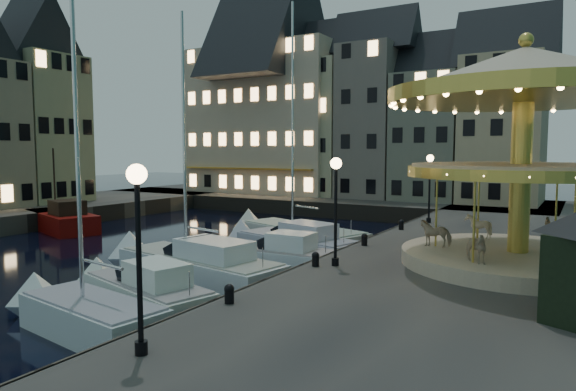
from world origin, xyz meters
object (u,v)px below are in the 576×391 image
Objects in this scene: bollard_a at (229,293)px; red_fishing_boat at (61,221)px; motorboat_d at (272,258)px; motorboat_f at (296,235)px; streetlamp_b at (336,196)px; carousel at (524,114)px; motorboat_c at (193,265)px; motorboat_b at (141,293)px; streetlamp_c at (430,179)px; streetlamp_a at (138,232)px; bollard_c at (364,239)px; bollard_d at (401,224)px; motorboat_e at (291,244)px; bollard_b at (316,259)px; motorboat_a at (83,316)px.

red_fishing_boat reaches higher than bollard_a.
motorboat_d is 7.35m from motorboat_f.
streetlamp_b is 24.85m from red_fishing_boat.
motorboat_c is at bearing -162.13° from carousel.
streetlamp_c is at bearing 73.79° from motorboat_b.
motorboat_c reaches higher than streetlamp_a.
red_fishing_boat reaches higher than streetlamp_b.
bollard_c is at bearing -2.24° from red_fishing_boat.
red_fishing_boat is at bearing 171.50° from motorboat_d.
streetlamp_c reaches higher than bollard_c.
motorboat_b is at bearing -96.77° from motorboat_d.
streetlamp_c is (0.00, 13.50, 0.00)m from streetlamp_b.
motorboat_e is (-4.86, -3.93, -0.96)m from bollard_d.
carousel is (6.09, -9.95, 3.08)m from streetlamp_c.
bollard_c is (-0.60, 14.50, -2.41)m from streetlamp_a.
streetlamp_c is 8.88m from motorboat_f.
bollard_a is 0.09× the size of motorboat_d.
bollard_a is 1.00× the size of bollard_d.
streetlamp_a is 0.66× the size of motorboat_d.
streetlamp_b is 7.70m from carousel.
carousel is at bearing -12.32° from motorboat_e.
streetlamp_c is 0.60× the size of motorboat_b.
motorboat_f is 1.58× the size of red_fishing_boat.
streetlamp_c is at bearing 87.55° from bollard_b.
motorboat_e is (-4.86, 6.57, -0.96)m from bollard_b.
motorboat_c is at bearing -115.39° from streetlamp_c.
streetlamp_a is 10.00m from streetlamp_b.
bollard_c is (0.00, 10.50, 0.00)m from bollard_a.
motorboat_b is at bearing -83.23° from motorboat_f.
streetlamp_c is 19.66m from bollard_a.
motorboat_e is (-0.99, 3.58, 0.01)m from motorboat_d.
carousel is at bearing 65.78° from streetlamp_a.
motorboat_e reaches higher than bollard_d.
motorboat_b is 0.69× the size of carousel.
motorboat_b is at bearing -143.55° from carousel.
bollard_c is 8.71m from carousel.
red_fishing_boat is at bearing 176.45° from carousel.
carousel reaches higher than motorboat_b.
motorboat_c is 6.75m from motorboat_e.
motorboat_f is 1.31× the size of carousel.
bollard_a is 13.05m from motorboat_e.
carousel is (12.77, 4.12, 6.42)m from motorboat_c.
bollard_c is at bearing -37.13° from motorboat_f.
bollard_d is at bearing 74.80° from motorboat_a.
motorboat_a is at bearing -105.20° from bollard_d.
streetlamp_b reaches higher than motorboat_d.
carousel reaches higher than red_fishing_boat.
bollard_d is at bearing 93.43° from streetlamp_b.
streetlamp_b is 0.60× the size of motorboat_b.
streetlamp_c is 9.82m from motorboat_e.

